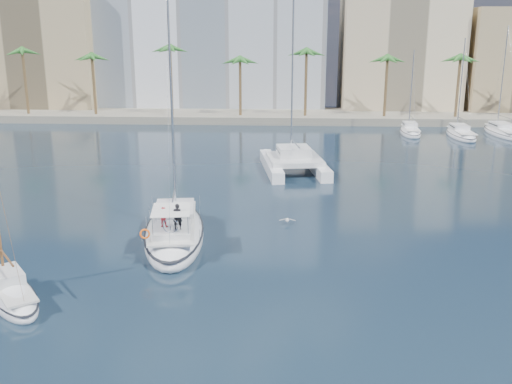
{
  "coord_description": "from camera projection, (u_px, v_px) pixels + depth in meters",
  "views": [
    {
      "loc": [
        2.39,
        -34.41,
        13.47
      ],
      "look_at": [
        0.46,
        1.5,
        3.62
      ],
      "focal_mm": 40.0,
      "sensor_mm": 36.0,
      "label": 1
    }
  ],
  "objects": [
    {
      "name": "palm_centre",
      "position": [
        272.0,
        57.0,
        89.0
      ],
      "size": [
        3.6,
        3.6,
        12.3
      ],
      "color": "brown",
      "rests_on": "ground"
    },
    {
      "name": "ground",
      "position": [
        248.0,
        252.0,
        36.82
      ],
      "size": [
        160.0,
        160.0,
        0.0
      ],
      "primitive_type": "plane",
      "color": "black",
      "rests_on": "ground"
    },
    {
      "name": "quay",
      "position": [
        272.0,
        116.0,
        95.41
      ],
      "size": [
        120.0,
        14.0,
        1.2
      ],
      "primitive_type": "cube",
      "color": "gray",
      "rests_on": "ground"
    },
    {
      "name": "seagull",
      "position": [
        287.0,
        220.0,
        42.11
      ],
      "size": [
        1.24,
        0.53,
        0.23
      ],
      "color": "silver",
      "rests_on": "ground"
    },
    {
      "name": "moored_yacht_c",
      "position": [
        503.0,
        135.0,
        80.38
      ],
      "size": [
        3.98,
        12.33,
        15.54
      ],
      "primitive_type": null,
      "rotation": [
        0.0,
        0.0,
        0.03
      ],
      "color": "white",
      "rests_on": "ground"
    },
    {
      "name": "moored_yacht_b",
      "position": [
        461.0,
        137.0,
        78.79
      ],
      "size": [
        3.32,
        10.83,
        13.72
      ],
      "primitive_type": null,
      "rotation": [
        0.0,
        0.0,
        -0.02
      ],
      "color": "white",
      "rests_on": "ground"
    },
    {
      "name": "small_sloop",
      "position": [
        11.0,
        293.0,
        29.99
      ],
      "size": [
        5.92,
        6.67,
        9.8
      ],
      "rotation": [
        0.0,
        0.0,
        0.67
      ],
      "color": "white",
      "rests_on": "ground"
    },
    {
      "name": "catamaran",
      "position": [
        294.0,
        160.0,
        58.81
      ],
      "size": [
        7.47,
        12.4,
        17.07
      ],
      "rotation": [
        0.0,
        0.0,
        0.14
      ],
      "color": "white",
      "rests_on": "ground"
    },
    {
      "name": "palm_left",
      "position": [
        59.0,
        57.0,
        90.75
      ],
      "size": [
        3.6,
        3.6,
        12.3
      ],
      "color": "brown",
      "rests_on": "ground"
    },
    {
      "name": "building_beige",
      "position": [
        399.0,
        57.0,
        100.45
      ],
      "size": [
        20.0,
        14.0,
        20.0
      ],
      "primitive_type": "cube",
      "color": "beige",
      "rests_on": "ground"
    },
    {
      "name": "building_tan_left",
      "position": [
        41.0,
        50.0,
        102.53
      ],
      "size": [
        22.0,
        14.0,
        22.0
      ],
      "primitive_type": "cube",
      "color": "tan",
      "rests_on": "ground"
    },
    {
      "name": "moored_yacht_a",
      "position": [
        410.0,
        134.0,
        81.05
      ],
      "size": [
        3.37,
        9.52,
        11.9
      ],
      "primitive_type": null,
      "rotation": [
        0.0,
        0.0,
        -0.07
      ],
      "color": "white",
      "rests_on": "ground"
    },
    {
      "name": "palm_right",
      "position": [
        494.0,
        58.0,
        87.24
      ],
      "size": [
        3.6,
        3.6,
        12.3
      ],
      "color": "brown",
      "rests_on": "ground"
    },
    {
      "name": "main_sloop",
      "position": [
        174.0,
        232.0,
        38.94
      ],
      "size": [
        5.79,
        13.02,
        18.66
      ],
      "rotation": [
        0.0,
        0.0,
        0.15
      ],
      "color": "white",
      "rests_on": "ground"
    },
    {
      "name": "building_modern",
      "position": [
        209.0,
        33.0,
        104.04
      ],
      "size": [
        42.0,
        16.0,
        28.0
      ],
      "primitive_type": "cube",
      "color": "white",
      "rests_on": "ground"
    }
  ]
}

